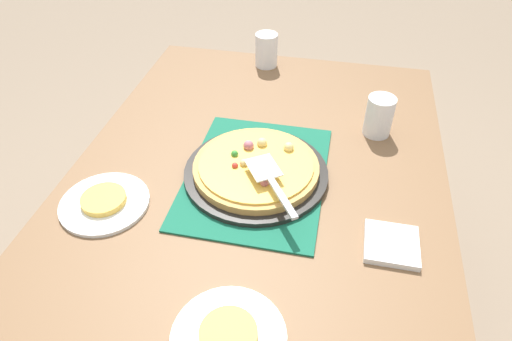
# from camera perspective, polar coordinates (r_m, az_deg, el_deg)

# --- Properties ---
(ground_plane) EXTENTS (8.00, 8.00, 0.00)m
(ground_plane) POSITION_cam_1_polar(r_m,az_deg,el_deg) (1.78, 0.00, -19.07)
(ground_plane) COLOR #84705B
(dining_table) EXTENTS (1.40, 1.00, 0.75)m
(dining_table) POSITION_cam_1_polar(r_m,az_deg,el_deg) (1.27, 0.00, -4.42)
(dining_table) COLOR brown
(dining_table) RESTS_ON ground_plane
(placemat) EXTENTS (0.48, 0.36, 0.01)m
(placemat) POSITION_cam_1_polar(r_m,az_deg,el_deg) (1.19, 0.00, -0.62)
(placemat) COLOR #145B42
(placemat) RESTS_ON dining_table
(pizza_pan) EXTENTS (0.38, 0.38, 0.01)m
(pizza_pan) POSITION_cam_1_polar(r_m,az_deg,el_deg) (1.19, 0.00, -0.26)
(pizza_pan) COLOR black
(pizza_pan) RESTS_ON placemat
(pizza) EXTENTS (0.33, 0.33, 0.05)m
(pizza) POSITION_cam_1_polar(r_m,az_deg,el_deg) (1.17, 0.02, 0.53)
(pizza) COLOR tan
(pizza) RESTS_ON pizza_pan
(plate_near_left) EXTENTS (0.22, 0.22, 0.01)m
(plate_near_left) POSITION_cam_1_polar(r_m,az_deg,el_deg) (1.18, -18.65, -3.94)
(plate_near_left) COLOR white
(plate_near_left) RESTS_ON dining_table
(plate_far_right) EXTENTS (0.22, 0.22, 0.01)m
(plate_far_right) POSITION_cam_1_polar(r_m,az_deg,el_deg) (0.90, -3.50, -20.38)
(plate_far_right) COLOR white
(plate_far_right) RESTS_ON dining_table
(served_slice_left) EXTENTS (0.11, 0.11, 0.02)m
(served_slice_left) POSITION_cam_1_polar(r_m,az_deg,el_deg) (1.17, -18.79, -3.49)
(served_slice_left) COLOR #EAB747
(served_slice_left) RESTS_ON plate_near_left
(served_slice_right) EXTENTS (0.11, 0.11, 0.02)m
(served_slice_right) POSITION_cam_1_polar(r_m,az_deg,el_deg) (0.89, -3.53, -19.98)
(served_slice_right) COLOR #EAB747
(served_slice_right) RESTS_ON plate_far_right
(cup_near) EXTENTS (0.08, 0.08, 0.12)m
(cup_near) POSITION_cam_1_polar(r_m,az_deg,el_deg) (1.68, 1.33, 15.04)
(cup_near) COLOR white
(cup_near) RESTS_ON dining_table
(cup_far) EXTENTS (0.08, 0.08, 0.12)m
(cup_far) POSITION_cam_1_polar(r_m,az_deg,el_deg) (1.36, 15.36, 6.68)
(cup_far) COLOR white
(cup_far) RESTS_ON dining_table
(pizza_server) EXTENTS (0.22, 0.16, 0.01)m
(pizza_server) POSITION_cam_1_polar(r_m,az_deg,el_deg) (1.08, 1.90, -1.17)
(pizza_server) COLOR silver
(pizza_server) RESTS_ON pizza
(napkin_stack) EXTENTS (0.12, 0.12, 0.02)m
(napkin_stack) POSITION_cam_1_polar(r_m,az_deg,el_deg) (1.07, 16.82, -8.96)
(napkin_stack) COLOR white
(napkin_stack) RESTS_ON dining_table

